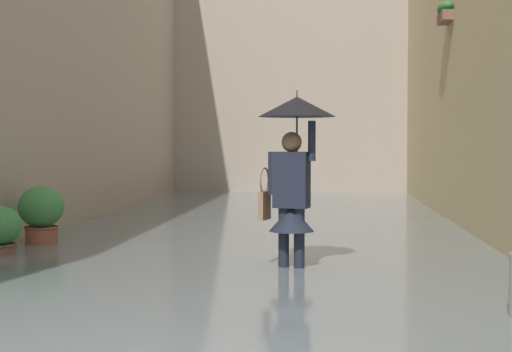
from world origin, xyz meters
TOP-DOWN VIEW (x-y plane):
  - ground_plane at (0.00, -9.26)m, footprint 60.00×60.00m
  - flood_water at (0.00, -9.26)m, footprint 7.38×24.51m
  - person_wading at (-0.74, -5.47)m, footprint 0.85×0.85m
  - potted_plant_far_right at (2.84, -7.21)m, footprint 0.62×0.62m

SIDE VIEW (x-z plane):
  - ground_plane at x=0.00m, z-range 0.00..0.00m
  - flood_water at x=0.00m, z-range 0.00..0.17m
  - potted_plant_far_right at x=2.84m, z-range 0.07..1.03m
  - person_wading at x=-0.74m, z-range 0.33..2.46m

